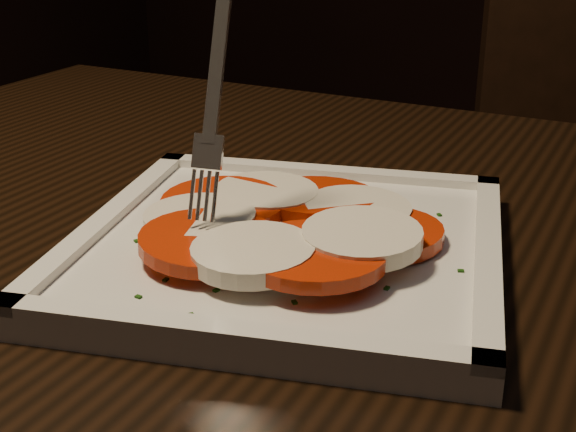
# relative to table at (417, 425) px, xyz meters

# --- Properties ---
(table) EXTENTS (1.21, 0.81, 0.75)m
(table) POSITION_rel_table_xyz_m (0.00, 0.00, 0.00)
(table) COLOR black
(table) RESTS_ON ground
(plate) EXTENTS (0.31, 0.31, 0.01)m
(plate) POSITION_rel_table_xyz_m (-0.09, -0.01, 0.11)
(plate) COLOR silver
(plate) RESTS_ON table
(caprese_salad) EXTENTS (0.21, 0.22, 0.02)m
(caprese_salad) POSITION_rel_table_xyz_m (-0.09, -0.01, 0.12)
(caprese_salad) COLOR #BB1F04
(caprese_salad) RESTS_ON plate
(fork) EXTENTS (0.03, 0.07, 0.15)m
(fork) POSITION_rel_table_xyz_m (-0.13, -0.01, 0.21)
(fork) COLOR white
(fork) RESTS_ON caprese_salad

